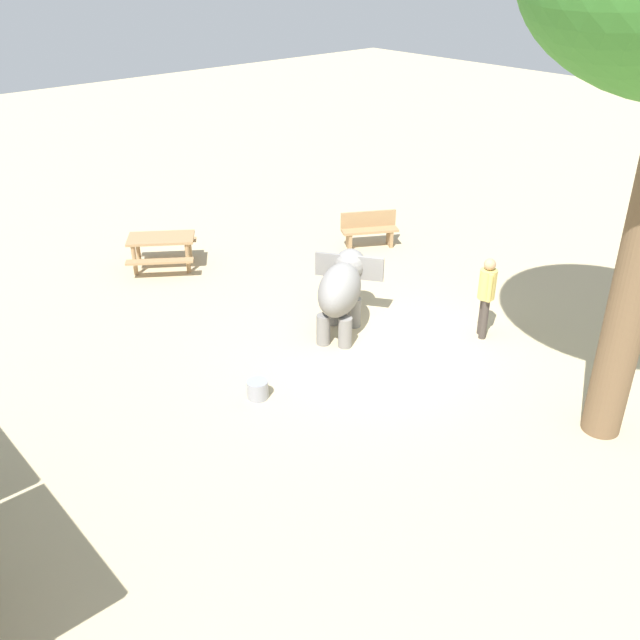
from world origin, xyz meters
TOP-DOWN VIEW (x-y plane):
  - ground_plane at (0.00, 0.00)m, footprint 60.00×60.00m
  - elephant at (0.97, 0.09)m, footprint 1.81×1.96m
  - person_handler at (-1.01, -1.78)m, footprint 0.40×0.37m
  - wooden_bench at (3.65, -3.33)m, footprint 1.05×1.41m
  - picnic_table_near at (5.87, 1.22)m, footprint 2.07×2.08m
  - feed_bucket at (0.17, 2.74)m, footprint 0.36×0.36m

SIDE VIEW (x-z plane):
  - ground_plane at x=0.00m, z-range 0.00..0.00m
  - feed_bucket at x=0.17m, z-range 0.00..0.32m
  - wooden_bench at x=3.65m, z-range 0.03..0.91m
  - picnic_table_near at x=5.87m, z-range 0.20..0.98m
  - elephant at x=0.97m, z-range 0.20..1.62m
  - person_handler at x=-1.01m, z-range 0.14..1.76m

